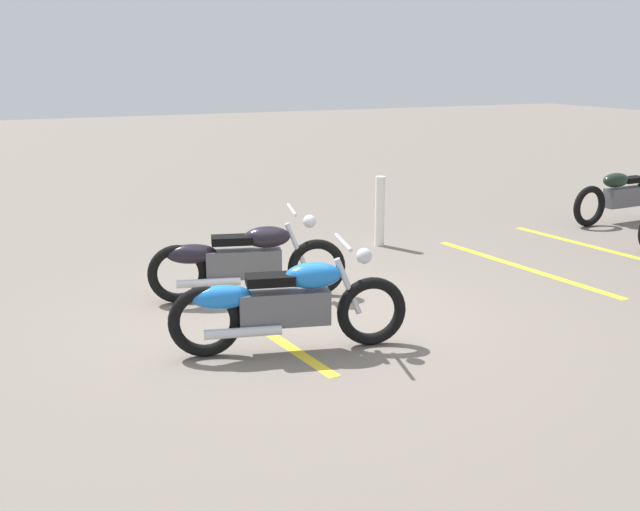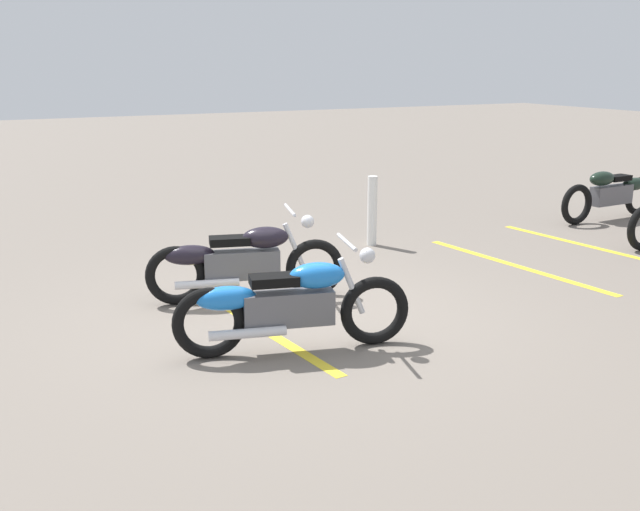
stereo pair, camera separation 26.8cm
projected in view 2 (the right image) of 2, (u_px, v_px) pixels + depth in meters
ground_plane at (301, 317)px, 7.94m from camera, size 60.00×60.00×0.00m
motorcycle_bright_foreground at (288, 304)px, 6.91m from camera, size 2.19×0.77×1.04m
motorcycle_dark_foreground at (241, 261)px, 8.39m from camera, size 2.18×0.79×1.04m
motorcycle_row_right at (612, 193)px, 12.71m from camera, size 2.23×0.33×0.84m
bollard_post at (372, 211)px, 10.92m from camera, size 0.14×0.14×1.02m
parking_stripe_near at (254, 324)px, 7.75m from camera, size 0.44×3.20×0.01m
parking_stripe_mid at (515, 265)px, 9.94m from camera, size 0.44×3.20×0.01m
parking_stripe_far at (589, 246)px, 10.96m from camera, size 0.44×3.20×0.01m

